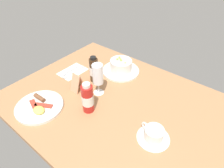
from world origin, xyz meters
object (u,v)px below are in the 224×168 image
(cutlery_setting, at_px, (72,72))
(coffee_cup, at_px, (154,134))
(menu_card, at_px, (77,82))
(breakfast_plate, at_px, (39,106))
(wine_glass, at_px, (98,75))
(sauce_bottle_brown, at_px, (94,70))
(sauce_bottle_red, at_px, (88,98))
(porridge_bowl, at_px, (121,67))

(cutlery_setting, height_order, coffee_cup, coffee_cup)
(menu_card, bearing_deg, breakfast_plate, 78.41)
(breakfast_plate, relative_size, menu_card, 2.30)
(wine_glass, xyz_separation_m, sauce_bottle_brown, (0.09, -0.07, -0.04))
(breakfast_plate, bearing_deg, sauce_bottle_red, -144.05)
(wine_glass, relative_size, breakfast_plate, 0.76)
(porridge_bowl, relative_size, cutlery_setting, 1.33)
(porridge_bowl, distance_m, sauce_bottle_brown, 0.18)
(coffee_cup, relative_size, sauce_bottle_brown, 0.89)
(coffee_cup, xyz_separation_m, breakfast_plate, (0.53, 0.19, -0.02))
(coffee_cup, bearing_deg, cutlery_setting, -10.43)
(porridge_bowl, height_order, wine_glass, wine_glass)
(cutlery_setting, bearing_deg, sauce_bottle_red, 151.51)
(cutlery_setting, xyz_separation_m, sauce_bottle_brown, (-0.17, -0.03, 0.07))
(coffee_cup, distance_m, sauce_bottle_red, 0.34)
(wine_glass, bearing_deg, menu_card, 25.34)
(sauce_bottle_brown, bearing_deg, sauce_bottle_red, 126.00)
(coffee_cup, xyz_separation_m, sauce_bottle_brown, (0.47, -0.14, 0.05))
(sauce_bottle_brown, distance_m, breakfast_plate, 0.35)
(porridge_bowl, relative_size, sauce_bottle_red, 1.41)
(cutlery_setting, bearing_deg, coffee_cup, 169.57)
(coffee_cup, relative_size, menu_card, 1.38)
(sauce_bottle_red, distance_m, menu_card, 0.17)
(porridge_bowl, height_order, menu_card, menu_card)
(coffee_cup, xyz_separation_m, sauce_bottle_red, (0.33, 0.05, 0.05))
(sauce_bottle_brown, xyz_separation_m, menu_card, (0.01, 0.12, -0.02))
(porridge_bowl, distance_m, sauce_bottle_red, 0.37)
(wine_glass, distance_m, sauce_bottle_red, 0.14)
(sauce_bottle_brown, bearing_deg, cutlery_setting, 9.42)
(menu_card, bearing_deg, cutlery_setting, -30.91)
(sauce_bottle_red, xyz_separation_m, sauce_bottle_brown, (0.14, -0.19, -0.00))
(porridge_bowl, bearing_deg, cutlery_setting, 39.52)
(menu_card, bearing_deg, sauce_bottle_red, 154.06)
(wine_glass, height_order, menu_card, wine_glass)
(sauce_bottle_brown, relative_size, menu_card, 1.55)
(sauce_bottle_brown, bearing_deg, breakfast_plate, 80.42)
(wine_glass, height_order, breakfast_plate, wine_glass)
(coffee_cup, height_order, sauce_bottle_brown, sauce_bottle_brown)
(cutlery_setting, bearing_deg, breakfast_plate, 109.34)
(cutlery_setting, height_order, menu_card, menu_card)
(cutlery_setting, distance_m, wine_glass, 0.29)
(cutlery_setting, distance_m, breakfast_plate, 0.33)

